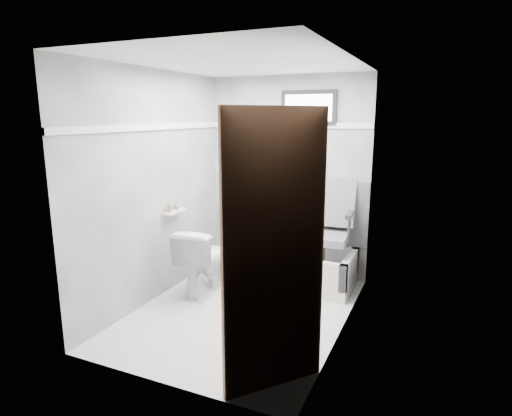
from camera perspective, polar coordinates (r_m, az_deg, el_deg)
The scene contains 19 objects.
floor at distance 4.44m, azimuth -1.88°, elevation -13.62°, with size 2.60×2.60×0.00m, color white.
ceiling at distance 4.02m, azimuth -2.14°, elevation 18.88°, with size 2.60×2.60×0.00m, color silver.
wall_back at distance 5.24m, azimuth 4.22°, elevation 4.16°, with size 2.00×0.02×2.40m, color slate.
wall_front at distance 2.97m, azimuth -13.00°, elevation -2.44°, with size 2.00×0.02×2.40m, color slate.
wall_left at distance 4.58m, azimuth -13.35°, elevation 2.67°, with size 0.02×2.60×2.40m, color slate.
wall_right at distance 3.74m, azimuth 11.92°, elevation 0.62°, with size 0.02×2.60×2.40m, color slate.
bathtub at distance 5.09m, azimuth 4.38°, elevation -7.60°, with size 1.50×0.70×0.42m, color white, non-canonical shape.
office_chair at distance 4.87m, azimuth 8.97°, elevation -2.89°, with size 0.64×0.64×1.11m, color slate, non-canonical shape.
toilet at distance 4.81m, azimuth -7.12°, elevation -6.90°, with size 0.42×0.75×0.73m, color white.
door at distance 2.61m, azimuth 5.26°, elevation -8.88°, with size 0.78×0.78×2.00m, color brown, non-canonical shape.
window at distance 5.10m, azimuth 7.02°, elevation 13.12°, with size 0.66×0.04×0.40m, color black, non-canonical shape.
backerboard at distance 5.23m, azimuth 6.69°, elevation -0.37°, with size 1.50×0.02×0.78m, color #4C4C4F.
trim_back at distance 5.18m, azimuth 4.28°, elevation 10.95°, with size 2.00×0.02×0.06m, color white.
trim_left at distance 4.51m, azimuth -13.61°, elevation 10.45°, with size 0.02×2.60×0.06m, color white.
pole at distance 5.07m, azimuth 2.58°, elevation 2.18°, with size 0.02×0.02×1.95m, color white.
shelf at distance 4.78m, azimuth -10.80°, elevation -0.47°, with size 0.10×0.32×0.03m, color silver.
soap_bottle_a at distance 4.71m, azimuth -11.48°, elevation 0.12°, with size 0.05×0.05×0.11m, color olive.
soap_bottle_b at distance 4.82m, azimuth -10.52°, elevation 0.37°, with size 0.07×0.07×0.09m, color teal.
faucet at distance 5.42m, azimuth 2.01°, elevation -2.57°, with size 0.26×0.10×0.16m, color silver, non-canonical shape.
Camera 1 is at (1.74, -3.59, 1.94)m, focal length 30.00 mm.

